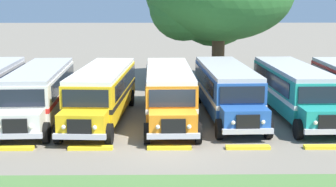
% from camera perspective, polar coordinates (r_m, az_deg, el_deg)
% --- Properties ---
extents(ground_plane, '(220.00, 220.00, 0.00)m').
position_cam_1_polar(ground_plane, '(22.32, 0.13, -6.16)').
color(ground_plane, slate).
extents(parked_bus_slot_1, '(3.12, 10.90, 2.82)m').
position_cam_1_polar(parked_bus_slot_1, '(27.89, -14.95, 0.34)').
color(parked_bus_slot_1, silver).
rests_on(parked_bus_slot_1, ground_plane).
extents(parked_bus_slot_2, '(3.23, 10.92, 2.82)m').
position_cam_1_polar(parked_bus_slot_2, '(27.12, -7.79, 0.32)').
color(parked_bus_slot_2, yellow).
rests_on(parked_bus_slot_2, ground_plane).
extents(parked_bus_slot_3, '(2.87, 10.86, 2.82)m').
position_cam_1_polar(parked_bus_slot_3, '(26.94, 0.12, 0.35)').
color(parked_bus_slot_3, orange).
rests_on(parked_bus_slot_3, ground_plane).
extents(parked_bus_slot_4, '(3.09, 10.89, 2.82)m').
position_cam_1_polar(parked_bus_slot_4, '(27.91, 6.95, 0.65)').
color(parked_bus_slot_4, '#23519E').
rests_on(parked_bus_slot_4, ground_plane).
extents(parked_bus_slot_5, '(2.96, 10.88, 2.82)m').
position_cam_1_polar(parked_bus_slot_5, '(28.60, 14.67, 0.62)').
color(parked_bus_slot_5, teal).
rests_on(parked_bus_slot_5, ground_plane).
extents(curb_wheelstop_1, '(2.00, 0.36, 0.15)m').
position_cam_1_polar(curb_wheelstop_1, '(22.77, -18.09, -6.19)').
color(curb_wheelstop_1, yellow).
rests_on(curb_wheelstop_1, ground_plane).
extents(curb_wheelstop_2, '(2.00, 0.36, 0.15)m').
position_cam_1_polar(curb_wheelstop_2, '(21.98, -9.18, -6.39)').
color(curb_wheelstop_2, yellow).
rests_on(curb_wheelstop_2, ground_plane).
extents(curb_wheelstop_3, '(2.00, 0.36, 0.15)m').
position_cam_1_polar(curb_wheelstop_3, '(21.74, 0.16, -6.44)').
color(curb_wheelstop_3, yellow).
rests_on(curb_wheelstop_3, ground_plane).
extents(curb_wheelstop_4, '(2.00, 0.36, 0.15)m').
position_cam_1_polar(curb_wheelstop_4, '(22.08, 9.45, -6.31)').
color(curb_wheelstop_4, yellow).
rests_on(curb_wheelstop_4, ground_plane).
extents(curb_wheelstop_5, '(2.00, 0.36, 0.15)m').
position_cam_1_polar(curb_wheelstop_5, '(22.97, 18.24, -6.05)').
color(curb_wheelstop_5, yellow).
rests_on(curb_wheelstop_5, ground_plane).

